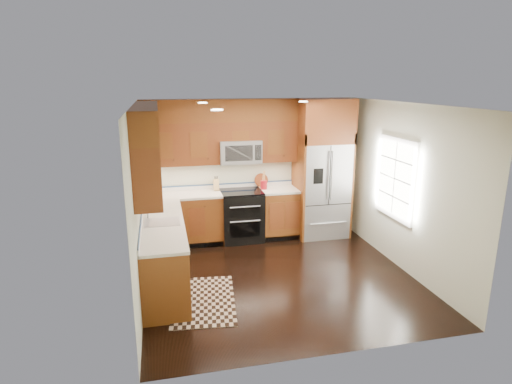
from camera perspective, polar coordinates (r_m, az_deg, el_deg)
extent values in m
plane|color=black|center=(6.71, 3.01, -11.15)|extent=(4.00, 4.00, 0.00)
cube|color=beige|center=(8.14, -0.69, 3.21)|extent=(4.00, 0.02, 2.60)
cube|color=beige|center=(6.03, -15.43, -1.45)|extent=(0.02, 4.00, 2.60)
cube|color=beige|center=(7.06, 18.99, 0.59)|extent=(0.02, 4.00, 2.60)
cube|color=white|center=(7.19, 18.09, 1.74)|extent=(0.04, 1.10, 1.30)
cube|color=white|center=(7.18, 18.03, 1.73)|extent=(0.02, 0.95, 1.15)
cube|color=brown|center=(7.91, -9.58, -3.73)|extent=(1.37, 0.60, 0.90)
cube|color=brown|center=(8.19, 3.13, -2.89)|extent=(0.72, 0.60, 0.90)
cube|color=brown|center=(6.49, -12.18, -8.04)|extent=(0.60, 2.40, 0.90)
cube|color=silver|center=(7.84, -4.33, -0.13)|extent=(2.85, 0.62, 0.04)
cube|color=silver|center=(6.33, -12.41, -4.11)|extent=(0.62, 2.40, 0.04)
cube|color=brown|center=(7.79, -4.61, 6.56)|extent=(2.85, 0.33, 0.75)
cube|color=brown|center=(6.10, -14.14, 3.89)|extent=(0.33, 2.40, 0.75)
cube|color=brown|center=(7.73, -4.70, 10.78)|extent=(2.85, 0.33, 0.40)
cube|color=brown|center=(6.03, -14.49, 9.26)|extent=(0.33, 2.40, 0.40)
cube|color=black|center=(8.00, -1.93, -3.24)|extent=(0.76, 0.64, 0.92)
cube|color=black|center=(7.86, -1.96, 0.05)|extent=(0.76, 0.60, 0.02)
cube|color=black|center=(7.65, -1.49, -2.81)|extent=(0.55, 0.01, 0.18)
cube|color=black|center=(7.76, -1.47, -5.07)|extent=(0.55, 0.01, 0.28)
cylinder|color=#B2B2B7|center=(7.59, -1.46, -2.00)|extent=(0.55, 0.02, 0.02)
cylinder|color=#B2B2B7|center=(7.68, -1.44, -3.93)|extent=(0.55, 0.02, 0.02)
cube|color=#B2B2B7|center=(7.84, -2.18, 5.42)|extent=(0.76, 0.40, 0.42)
cube|color=black|center=(7.64, -2.28, 5.18)|extent=(0.50, 0.01, 0.28)
cube|color=#B2B2B7|center=(8.26, 8.72, 0.36)|extent=(0.90, 0.74, 1.80)
cube|color=black|center=(7.84, 9.81, 2.17)|extent=(0.01, 0.01, 1.08)
cube|color=black|center=(7.76, 8.31, 2.10)|extent=(0.18, 0.01, 0.28)
cube|color=brown|center=(8.07, 5.64, 0.86)|extent=(0.04, 0.74, 2.00)
cube|color=brown|center=(8.41, 11.73, 1.19)|extent=(0.04, 0.74, 2.00)
cube|color=brown|center=(8.04, 9.08, 9.37)|extent=(0.98, 0.74, 0.80)
cube|color=#B2B2B7|center=(6.32, -12.42, -3.86)|extent=(0.50, 0.42, 0.02)
cylinder|color=#B2B2B7|center=(6.49, -14.28, -2.26)|extent=(0.02, 0.02, 0.28)
torus|color=#B2B2B7|center=(6.38, -14.37, -1.26)|extent=(0.18, 0.02, 0.18)
cube|color=black|center=(6.08, -6.97, -14.12)|extent=(0.98, 1.47, 0.01)
cube|color=tan|center=(7.94, -5.33, 0.97)|extent=(0.10, 0.14, 0.21)
cylinder|color=maroon|center=(8.00, 1.04, 0.95)|extent=(0.15, 0.15, 0.16)
cylinder|color=brown|center=(8.20, 0.70, 0.79)|extent=(0.27, 0.27, 0.02)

